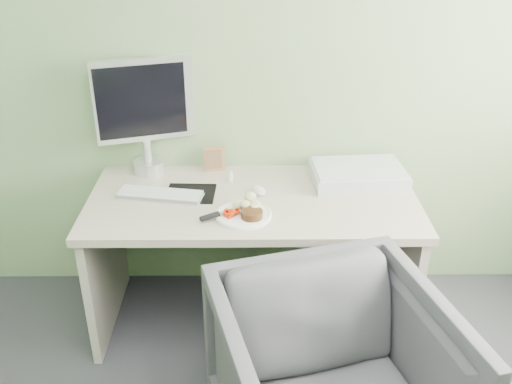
{
  "coord_description": "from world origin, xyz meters",
  "views": [
    {
      "loc": [
        -0.0,
        -0.81,
        2.04
      ],
      "look_at": [
        0.01,
        1.5,
        0.83
      ],
      "focal_mm": 40.0,
      "sensor_mm": 36.0,
      "label": 1
    }
  ],
  "objects_px": {
    "plate": "(244,215)",
    "scanner": "(358,175)",
    "monitor": "(144,110)",
    "desk": "(253,230)"
  },
  "relations": [
    {
      "from": "plate",
      "to": "scanner",
      "type": "xyz_separation_m",
      "value": [
        0.58,
        0.35,
        0.03
      ]
    },
    {
      "from": "desk",
      "to": "monitor",
      "type": "distance_m",
      "value": 0.82
    },
    {
      "from": "monitor",
      "to": "desk",
      "type": "bearing_deg",
      "value": -47.01
    },
    {
      "from": "scanner",
      "to": "monitor",
      "type": "height_order",
      "value": "monitor"
    },
    {
      "from": "plate",
      "to": "monitor",
      "type": "height_order",
      "value": "monitor"
    },
    {
      "from": "scanner",
      "to": "monitor",
      "type": "relative_size",
      "value": 0.78
    },
    {
      "from": "plate",
      "to": "scanner",
      "type": "bearing_deg",
      "value": 31.37
    },
    {
      "from": "desk",
      "to": "plate",
      "type": "distance_m",
      "value": 0.26
    },
    {
      "from": "monitor",
      "to": "scanner",
      "type": "bearing_deg",
      "value": -24.27
    },
    {
      "from": "plate",
      "to": "scanner",
      "type": "relative_size",
      "value": 0.56
    }
  ]
}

